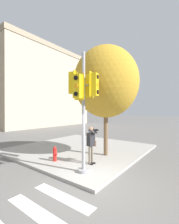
% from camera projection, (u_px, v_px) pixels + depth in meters
% --- Properties ---
extents(ground_plane, '(160.00, 160.00, 0.00)m').
position_uv_depth(ground_plane, '(91.00, 184.00, 5.41)').
color(ground_plane, slate).
extents(sidewalk_corner, '(8.00, 8.00, 0.13)m').
position_uv_depth(sidewalk_corner, '(80.00, 148.00, 10.31)').
color(sidewalk_corner, '#9E9B96').
rests_on(sidewalk_corner, ground_plane).
extents(traffic_signal_pole, '(1.28, 1.26, 4.96)m').
position_uv_depth(traffic_signal_pole, '(83.00, 96.00, 6.14)').
color(traffic_signal_pole, '#939399').
rests_on(traffic_signal_pole, sidewalk_corner).
extents(person_photographer, '(0.58, 0.54, 1.76)m').
position_uv_depth(person_photographer, '(91.00, 141.00, 7.12)').
color(person_photographer, black).
rests_on(person_photographer, sidewalk_corner).
extents(street_tree, '(3.67, 3.67, 6.18)m').
position_uv_depth(street_tree, '(106.00, 82.00, 8.52)').
color(street_tree, brown).
rests_on(street_tree, sidewalk_corner).
extents(fire_hydrant, '(0.19, 0.25, 0.72)m').
position_uv_depth(fire_hydrant, '(55.00, 154.00, 7.51)').
color(fire_hydrant, red).
rests_on(fire_hydrant, sidewalk_corner).
extents(building_right, '(17.22, 9.84, 13.95)m').
position_uv_depth(building_right, '(40.00, 88.00, 28.65)').
color(building_right, tan).
rests_on(building_right, ground_plane).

